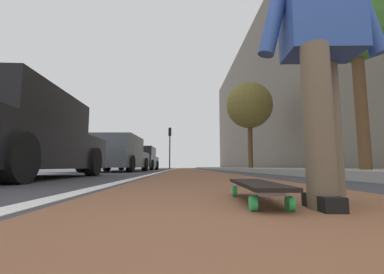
# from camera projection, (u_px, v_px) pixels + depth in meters

# --- Properties ---
(ground_plane) EXTENTS (80.00, 80.00, 0.00)m
(ground_plane) POSITION_uv_depth(u_px,v_px,m) (192.00, 172.00, 10.24)
(ground_plane) COLOR #38383D
(bike_lane_paint) EXTENTS (56.00, 2.14, 0.00)m
(bike_lane_paint) POSITION_uv_depth(u_px,v_px,m) (186.00, 169.00, 24.14)
(bike_lane_paint) COLOR brown
(bike_lane_paint) RESTS_ON ground
(lane_stripe_white) EXTENTS (52.00, 0.16, 0.01)m
(lane_stripe_white) POSITION_uv_depth(u_px,v_px,m) (172.00, 169.00, 20.12)
(lane_stripe_white) COLOR silver
(lane_stripe_white) RESTS_ON ground
(sidewalk_curb) EXTENTS (52.00, 3.20, 0.15)m
(sidewalk_curb) POSITION_uv_depth(u_px,v_px,m) (239.00, 169.00, 18.33)
(sidewalk_curb) COLOR #9E9B93
(sidewalk_curb) RESTS_ON ground
(building_facade) EXTENTS (40.00, 1.20, 13.00)m
(building_facade) POSITION_uv_depth(u_px,v_px,m) (258.00, 96.00, 23.14)
(building_facade) COLOR slate
(building_facade) RESTS_ON ground
(skateboard) EXTENTS (0.85, 0.25, 0.11)m
(skateboard) POSITION_uv_depth(u_px,v_px,m) (256.00, 186.00, 1.49)
(skateboard) COLOR green
(skateboard) RESTS_ON ground
(skater_person) EXTENTS (0.45, 0.72, 1.64)m
(skater_person) POSITION_uv_depth(u_px,v_px,m) (320.00, 36.00, 1.45)
(skater_person) COLOR brown
(skater_person) RESTS_ON ground
(parked_car_near) EXTENTS (4.41, 1.93, 1.47)m
(parked_car_near) POSITION_uv_depth(u_px,v_px,m) (17.00, 137.00, 4.33)
(parked_car_near) COLOR black
(parked_car_near) RESTS_ON ground
(parked_car_mid) EXTENTS (4.50, 2.18, 1.47)m
(parked_car_mid) POSITION_uv_depth(u_px,v_px,m) (117.00, 155.00, 10.80)
(parked_car_mid) COLOR #4C5156
(parked_car_mid) RESTS_ON ground
(parked_car_far) EXTENTS (4.18, 2.08, 1.47)m
(parked_car_far) POSITION_uv_depth(u_px,v_px,m) (140.00, 159.00, 16.72)
(parked_car_far) COLOR black
(parked_car_far) RESTS_ON ground
(traffic_light) EXTENTS (0.33, 0.28, 4.03)m
(traffic_light) POSITION_uv_depth(u_px,v_px,m) (170.00, 140.00, 25.33)
(traffic_light) COLOR #2D2D2D
(traffic_light) RESTS_ON ground
(street_tree_near) EXTENTS (2.08, 2.08, 4.49)m
(street_tree_near) POSITION_uv_depth(u_px,v_px,m) (354.00, 14.00, 5.45)
(street_tree_near) COLOR brown
(street_tree_near) RESTS_ON ground
(street_tree_mid) EXTENTS (2.47, 2.47, 4.75)m
(street_tree_mid) POSITION_uv_depth(u_px,v_px,m) (249.00, 106.00, 13.95)
(street_tree_mid) COLOR brown
(street_tree_mid) RESTS_ON ground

